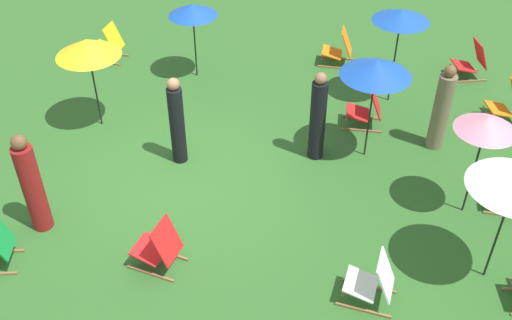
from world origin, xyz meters
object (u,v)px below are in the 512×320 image
object	(u,v)px
umbrella_2	(87,48)
person_3	(32,185)
person_0	(177,122)
umbrella_5	(193,10)
deckchair_11	(339,49)
deckchair_2	(508,104)
umbrella_0	(376,68)
umbrella_4	(487,124)
deckchair_8	(471,61)
umbrella_1	(401,16)
deckchair_1	(109,44)
deckchair_9	(367,109)
person_1	(318,118)
deckchair_4	(373,282)
person_2	(441,110)
deckchair_6	(159,247)

from	to	relation	value
umbrella_2	person_3	distance (m)	2.92
person_0	person_3	world-z (taller)	person_3
umbrella_5	deckchair_11	bearing A→B (deg)	104.25
deckchair_2	person_0	bearing A→B (deg)	-83.09
deckchair_2	umbrella_0	xyz separation A→B (m)	(1.33, -2.74, 1.39)
umbrella_2	person_0	distance (m)	2.14
umbrella_4	umbrella_5	xyz separation A→B (m)	(-3.84, -4.96, -0.18)
deckchair_8	person_0	world-z (taller)	person_0
umbrella_4	person_0	size ratio (longest dim) A/B	1.09
person_0	umbrella_4	bearing A→B (deg)	-95.96
deckchair_2	umbrella_2	xyz separation A→B (m)	(0.81, -7.72, 1.26)
umbrella_1	deckchair_1	bearing A→B (deg)	-100.81
deckchair_8	umbrella_5	world-z (taller)	umbrella_5
deckchair_9	person_1	bearing A→B (deg)	-38.60
deckchair_9	umbrella_4	xyz separation A→B (m)	(2.27, 1.45, 1.32)
person_0	umbrella_1	bearing A→B (deg)	-54.22
deckchair_8	umbrella_5	distance (m)	5.96
deckchair_1	deckchair_4	world-z (taller)	same
umbrella_4	person_3	size ratio (longest dim) A/B	1.05
deckchair_4	person_3	distance (m)	5.11
umbrella_2	umbrella_4	bearing A→B (deg)	74.00
deckchair_1	umbrella_5	distance (m)	2.40
deckchair_8	person_3	distance (m)	9.12
umbrella_2	person_2	bearing A→B (deg)	88.69
person_3	umbrella_1	bearing A→B (deg)	-61.25
deckchair_1	deckchair_6	size ratio (longest dim) A/B	0.96
deckchair_2	person_2	distance (m)	1.79
person_0	person_1	xyz separation A→B (m)	(-0.32, 2.38, 0.01)
umbrella_1	person_1	bearing A→B (deg)	-36.20
deckchair_1	person_1	bearing A→B (deg)	66.35
umbrella_2	person_0	size ratio (longest dim) A/B	1.08
person_1	deckchair_6	bearing A→B (deg)	70.25
deckchair_1	person_0	bearing A→B (deg)	43.49
deckchair_6	umbrella_4	size ratio (longest dim) A/B	0.48
umbrella_4	deckchair_6	bearing A→B (deg)	-70.87
deckchair_4	deckchair_9	size ratio (longest dim) A/B	1.02
deckchair_11	person_0	size ratio (longest dim) A/B	0.50
person_0	deckchair_9	bearing A→B (deg)	-62.86
umbrella_0	person_2	size ratio (longest dim) A/B	1.15
umbrella_4	person_1	distance (m)	2.82
umbrella_5	deckchair_1	bearing A→B (deg)	-104.55
person_0	deckchair_4	bearing A→B (deg)	-127.24
person_3	deckchair_8	bearing A→B (deg)	-62.41
deckchair_11	umbrella_5	distance (m)	3.35
umbrella_1	umbrella_0	bearing A→B (deg)	-17.03
umbrella_0	person_3	bearing A→B (deg)	-65.86
deckchair_11	umbrella_2	distance (m)	5.49
umbrella_2	umbrella_5	world-z (taller)	umbrella_2
deckchair_2	umbrella_0	world-z (taller)	umbrella_0
umbrella_0	deckchair_2	bearing A→B (deg)	116.00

